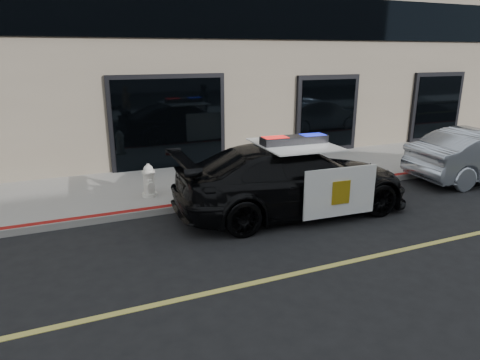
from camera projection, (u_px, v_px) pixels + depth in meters
name	position (u px, v px, depth m)	size (l,w,h in m)	color
ground	(331.00, 266.00, 7.22)	(120.00, 120.00, 0.00)	black
sidewalk_n	(222.00, 180.00, 11.83)	(60.00, 3.50, 0.15)	gray
police_car	(293.00, 178.00, 9.48)	(2.74, 5.54, 1.74)	black
fire_hydrant	(149.00, 181.00, 10.16)	(0.36, 0.50, 0.80)	silver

